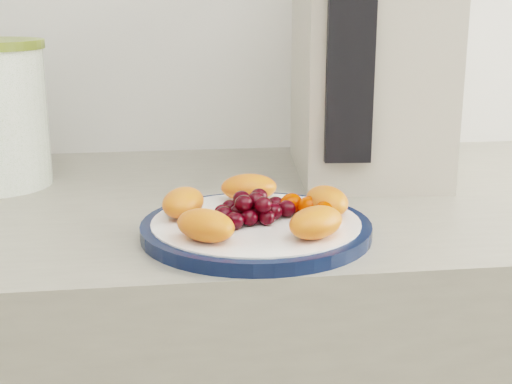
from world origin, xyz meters
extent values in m
cylinder|color=#0A1634|center=(-0.03, 1.03, 0.91)|extent=(0.26, 0.26, 0.01)
cylinder|color=white|center=(-0.03, 1.03, 0.91)|extent=(0.23, 0.23, 0.02)
cube|color=#B7AE9D|center=(0.17, 1.30, 1.07)|extent=(0.22, 0.30, 0.35)
cube|color=black|center=(0.11, 1.16, 1.08)|extent=(0.06, 0.03, 0.26)
ellipsoid|color=#EF521C|center=(0.05, 1.04, 0.93)|extent=(0.05, 0.07, 0.03)
ellipsoid|color=#EF521C|center=(-0.03, 1.11, 0.93)|extent=(0.07, 0.05, 0.03)
ellipsoid|color=#EF521C|center=(-0.11, 1.06, 0.93)|extent=(0.06, 0.08, 0.03)
ellipsoid|color=#EF521C|center=(-0.09, 0.97, 0.93)|extent=(0.08, 0.08, 0.03)
ellipsoid|color=#EF521C|center=(0.02, 0.96, 0.93)|extent=(0.08, 0.08, 0.03)
ellipsoid|color=black|center=(-0.03, 1.03, 0.93)|extent=(0.02, 0.02, 0.02)
ellipsoid|color=black|center=(-0.01, 1.03, 0.93)|extent=(0.02, 0.02, 0.02)
ellipsoid|color=black|center=(-0.02, 1.04, 0.93)|extent=(0.02, 0.02, 0.02)
ellipsoid|color=black|center=(-0.04, 1.04, 0.93)|extent=(0.02, 0.02, 0.02)
ellipsoid|color=black|center=(-0.05, 1.03, 0.93)|extent=(0.02, 0.02, 0.02)
ellipsoid|color=black|center=(-0.04, 1.01, 0.93)|extent=(0.02, 0.02, 0.02)
ellipsoid|color=black|center=(-0.02, 1.01, 0.93)|extent=(0.02, 0.02, 0.02)
ellipsoid|color=black|center=(0.01, 1.04, 0.93)|extent=(0.02, 0.02, 0.02)
ellipsoid|color=black|center=(0.00, 1.05, 0.93)|extent=(0.02, 0.02, 0.02)
ellipsoid|color=black|center=(-0.02, 1.06, 0.93)|extent=(0.02, 0.02, 0.02)
ellipsoid|color=black|center=(-0.04, 1.06, 0.93)|extent=(0.02, 0.02, 0.02)
ellipsoid|color=black|center=(-0.05, 1.05, 0.93)|extent=(0.02, 0.02, 0.02)
ellipsoid|color=black|center=(-0.06, 1.04, 0.93)|extent=(0.02, 0.02, 0.02)
ellipsoid|color=black|center=(-0.06, 1.02, 0.93)|extent=(0.02, 0.02, 0.02)
ellipsoid|color=black|center=(-0.05, 1.00, 0.93)|extent=(0.02, 0.02, 0.02)
ellipsoid|color=black|center=(-0.03, 1.03, 0.94)|extent=(0.02, 0.02, 0.02)
ellipsoid|color=black|center=(-0.02, 1.05, 0.94)|extent=(0.02, 0.02, 0.02)
ellipsoid|color=black|center=(-0.04, 1.04, 0.94)|extent=(0.02, 0.02, 0.02)
ellipsoid|color=black|center=(-0.04, 1.02, 0.94)|extent=(0.02, 0.02, 0.02)
ellipsoid|color=black|center=(-0.02, 1.01, 0.94)|extent=(0.02, 0.02, 0.02)
ellipsoid|color=red|center=(0.04, 1.04, 0.93)|extent=(0.03, 0.02, 0.02)
ellipsoid|color=red|center=(0.06, 1.04, 0.93)|extent=(0.04, 0.03, 0.02)
ellipsoid|color=red|center=(0.05, 1.02, 0.93)|extent=(0.04, 0.04, 0.02)
ellipsoid|color=red|center=(0.02, 1.05, 0.93)|extent=(0.04, 0.04, 0.02)
camera|label=1|loc=(-0.13, 0.28, 1.16)|focal=50.00mm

